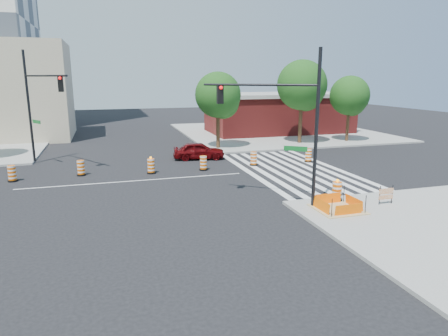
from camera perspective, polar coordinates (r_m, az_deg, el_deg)
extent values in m
plane|color=black|center=(25.96, -12.63, -1.81)|extent=(120.00, 120.00, 0.00)
cube|color=gray|center=(47.77, 7.73, 5.12)|extent=(22.00, 22.00, 0.15)
cube|color=silver|center=(27.56, 3.74, -0.65)|extent=(0.45, 13.50, 0.01)
cube|color=silver|center=(27.88, 5.48, -0.53)|extent=(0.45, 13.50, 0.01)
cube|color=silver|center=(28.23, 7.17, -0.40)|extent=(0.45, 13.50, 0.01)
cube|color=silver|center=(28.60, 8.82, -0.28)|extent=(0.45, 13.50, 0.01)
cube|color=silver|center=(28.99, 10.43, -0.17)|extent=(0.45, 13.50, 0.01)
cube|color=silver|center=(29.40, 11.99, -0.05)|extent=(0.45, 13.50, 0.01)
cube|color=silver|center=(29.84, 13.51, 0.06)|extent=(0.45, 13.50, 0.01)
cube|color=silver|center=(30.29, 14.99, 0.17)|extent=(0.45, 13.50, 0.01)
cube|color=silver|center=(25.96, -12.63, -1.80)|extent=(14.00, 0.12, 0.01)
cube|color=tan|center=(20.27, 15.92, -5.66)|extent=(2.20, 2.20, 0.05)
cube|color=#FF6705|center=(19.48, 17.38, -5.74)|extent=(1.44, 0.02, 0.55)
cube|color=#FF6705|center=(20.92, 14.64, -4.29)|extent=(1.44, 0.02, 0.55)
cube|color=#FF6705|center=(19.73, 13.75, -5.27)|extent=(0.02, 1.44, 0.55)
cube|color=#FF6705|center=(20.68, 18.07, -4.71)|extent=(0.02, 1.44, 0.55)
cylinder|color=black|center=(18.95, 15.14, -5.56)|extent=(0.04, 0.04, 0.90)
cylinder|color=black|center=(19.93, 19.57, -4.95)|extent=(0.04, 0.04, 0.90)
cylinder|color=black|center=(20.42, 12.51, -4.07)|extent=(0.04, 0.04, 0.90)
cylinder|color=black|center=(21.34, 16.74, -3.59)|extent=(0.04, 0.04, 0.90)
cube|color=maroon|center=(47.54, 7.81, 7.53)|extent=(16.00, 8.00, 4.20)
cube|color=gray|center=(47.39, 7.89, 10.30)|extent=(16.50, 8.50, 0.40)
imported|color=#540709|center=(31.97, -3.62, 2.50)|extent=(4.28, 2.27, 1.38)
cylinder|color=black|center=(19.65, 13.06, 5.30)|extent=(0.17, 0.17, 7.64)
cylinder|color=black|center=(19.96, 5.00, 11.75)|extent=(4.76, 3.38, 0.11)
cube|color=black|center=(20.53, -0.57, 10.50)|extent=(0.31, 0.27, 0.95)
sphere|color=#FF0C0C|center=(20.35, -0.43, 11.42)|extent=(0.17, 0.17, 0.17)
cube|color=#0C591E|center=(19.90, 10.19, 2.74)|extent=(0.96, 0.69, 0.24)
cylinder|color=black|center=(33.36, -26.10, 7.84)|extent=(0.18, 0.18, 8.22)
cylinder|color=black|center=(30.46, -24.24, 11.93)|extent=(3.34, 5.31, 0.12)
cube|color=black|center=(28.52, -22.31, 11.07)|extent=(0.33, 0.29, 1.03)
sphere|color=#FF0C0C|center=(28.33, -22.40, 11.78)|extent=(0.18, 0.18, 0.18)
cube|color=#0C591E|center=(32.50, -25.22, 6.00)|extent=(0.68, 1.07, 0.26)
cylinder|color=black|center=(21.58, 15.74, -4.45)|extent=(0.60, 0.60, 0.10)
cylinder|color=#DD5904|center=(21.44, 15.82, -3.17)|extent=(0.48, 0.48, 0.95)
sphere|color=#FF990C|center=(21.30, 15.91, -1.74)|extent=(0.16, 0.16, 0.16)
cube|color=#DD5904|center=(21.74, 22.18, -3.07)|extent=(0.83, 0.04, 0.27)
cube|color=#DD5904|center=(21.82, 22.11, -3.86)|extent=(0.83, 0.04, 0.21)
cylinder|color=black|center=(21.56, 21.37, -3.66)|extent=(0.04, 0.04, 0.97)
cylinder|color=black|center=(22.02, 22.89, -3.46)|extent=(0.04, 0.04, 0.97)
cylinder|color=#382314|center=(36.19, -0.85, 6.11)|extent=(0.34, 0.34, 4.34)
sphere|color=#184213|center=(35.97, -0.87, 10.40)|extent=(4.07, 4.07, 4.07)
sphere|color=#184213|center=(36.46, -0.19, 9.37)|extent=(2.99, 2.99, 2.99)
sphere|color=#184213|center=(35.67, -1.44, 9.73)|extent=(2.71, 2.71, 2.71)
cylinder|color=#382314|center=(39.57, 10.87, 6.98)|extent=(0.35, 0.35, 5.06)
sphere|color=#184213|center=(39.38, 11.07, 11.56)|extent=(4.74, 4.74, 4.74)
sphere|color=#184213|center=(39.96, 11.51, 10.42)|extent=(3.48, 3.48, 3.48)
sphere|color=#184213|center=(39.00, 10.60, 10.87)|extent=(3.16, 3.16, 3.16)
cylinder|color=#382314|center=(41.99, 17.27, 6.33)|extent=(0.30, 0.30, 4.13)
sphere|color=#184213|center=(41.80, 17.51, 9.85)|extent=(3.88, 3.88, 3.88)
sphere|color=#184213|center=(42.33, 17.77, 8.98)|extent=(2.84, 2.84, 2.84)
sphere|color=#184213|center=(41.46, 17.19, 9.31)|extent=(2.58, 2.58, 2.58)
cylinder|color=black|center=(28.52, -27.93, -1.60)|extent=(0.60, 0.60, 0.10)
cylinder|color=#DD5904|center=(28.42, -28.03, -0.63)|extent=(0.48, 0.48, 0.95)
cylinder|color=black|center=(28.37, -19.69, -0.91)|extent=(0.60, 0.60, 0.10)
cylinder|color=#DD5904|center=(28.27, -19.76, 0.08)|extent=(0.48, 0.48, 0.95)
cylinder|color=black|center=(27.72, -10.34, -0.67)|extent=(0.60, 0.60, 0.10)
cylinder|color=#DD5904|center=(27.61, -10.38, 0.34)|extent=(0.48, 0.48, 0.95)
sphere|color=#FF990C|center=(27.49, -10.43, 1.46)|extent=(0.16, 0.16, 0.16)
cylinder|color=black|center=(28.27, -2.95, -0.21)|extent=(0.60, 0.60, 0.10)
cylinder|color=#DD5904|center=(28.16, -2.97, 0.78)|extent=(0.48, 0.48, 0.95)
cylinder|color=black|center=(29.81, 4.24, 0.46)|extent=(0.60, 0.60, 0.10)
cylinder|color=#DD5904|center=(29.71, 4.26, 1.40)|extent=(0.48, 0.48, 0.95)
cylinder|color=black|center=(31.64, 11.94, 0.94)|extent=(0.60, 0.60, 0.10)
cylinder|color=#DD5904|center=(31.54, 11.99, 1.83)|extent=(0.48, 0.48, 0.95)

